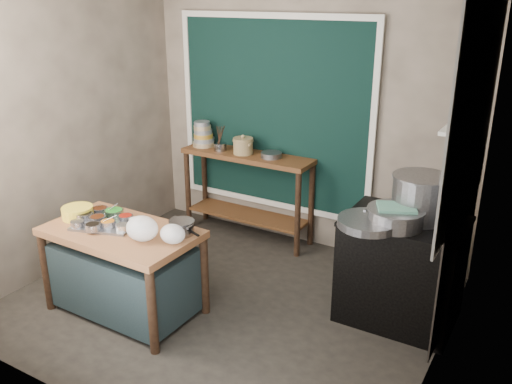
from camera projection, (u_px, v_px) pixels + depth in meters
The scene contains 30 objects.
floor at pixel (225, 303), 4.73m from camera, with size 3.50×3.00×0.02m, color #29251F.
back_wall at pixel (305, 113), 5.46m from camera, with size 3.50×0.02×2.80m, color gray.
left_wall at pixel (66, 122), 5.08m from camera, with size 0.02×3.00×2.80m, color gray.
right_wall at pixel (454, 186), 3.40m from camera, with size 0.02×3.00×2.80m, color gray.
curtain_panel at pixel (273, 115), 5.61m from camera, with size 2.10×0.02×1.90m, color black.
curtain_frame at pixel (273, 115), 5.60m from camera, with size 2.22×0.03×2.02m, color beige, non-canonical shape.
tile_panel at pixel (476, 100), 3.70m from camera, with size 0.02×1.70×1.70m, color #B2B2AA.
soot_patch at pixel (458, 247), 4.18m from camera, with size 0.01×1.30×1.30m, color black.
wall_shelf at pixel (464, 126), 4.08m from camera, with size 0.22×0.70×0.03m, color beige.
prep_table at pixel (125, 271), 4.49m from camera, with size 1.25×0.72×0.75m, color brown.
back_counter at pixel (248, 196), 5.85m from camera, with size 1.45×0.40×0.95m, color #512F17.
stove_block at pixel (401, 271), 4.38m from camera, with size 0.90×0.68×0.85m, color black.
stove_top at pixel (406, 221), 4.22m from camera, with size 0.92×0.69×0.03m, color black.
condiment_tray at pixel (106, 224), 4.43m from camera, with size 0.49×0.35×0.02m, color gray.
condiment_bowls at pixel (105, 219), 4.44m from camera, with size 0.56×0.43×0.06m.
yellow_basin at pixel (78, 212), 4.56m from camera, with size 0.26×0.26×0.10m, color gold.
saucepan at pixel (182, 227), 4.26m from camera, with size 0.21×0.21×0.11m, color gray, non-canonical shape.
plastic_bag_a at pixel (142, 228), 4.14m from camera, with size 0.26×0.22×0.20m, color white.
plastic_bag_b at pixel (173, 234), 4.10m from camera, with size 0.20×0.17×0.15m, color white.
bowl_stack at pixel (203, 135), 5.94m from camera, with size 0.24×0.24×0.27m.
utensil_cup at pixel (220, 147), 5.78m from camera, with size 0.14×0.14×0.08m, color gray.
ceramic_crock at pixel (243, 147), 5.65m from camera, with size 0.22×0.22×0.15m, color olive, non-canonical shape.
wide_bowl at pixel (271, 155), 5.54m from camera, with size 0.22×0.22×0.05m, color gray.
stock_pot at pixel (420, 197), 4.17m from camera, with size 0.46×0.46×0.36m, color gray, non-canonical shape.
pot_lid at pixel (443, 202), 3.97m from camera, with size 0.45×0.45×0.02m, color gray.
steamer at pixel (396, 217), 4.08m from camera, with size 0.44×0.44×0.14m, color gray, non-canonical shape.
green_cloth at pixel (397, 207), 4.05m from camera, with size 0.28×0.21×0.02m, color #4A8866.
shallow_pan at pixel (368, 223), 4.09m from camera, with size 0.47×0.47×0.06m, color gray.
shelf_bowl_stack at pixel (464, 117), 4.03m from camera, with size 0.14×0.14×0.12m.
shelf_bowl_green at pixel (468, 117), 4.18m from camera, with size 0.14×0.14×0.05m, color gray.
Camera 1 is at (2.31, -3.39, 2.55)m, focal length 38.00 mm.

